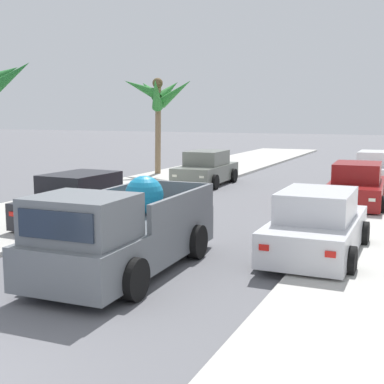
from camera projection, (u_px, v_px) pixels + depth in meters
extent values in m
cube|color=beige|center=(94.00, 200.00, 19.49)|extent=(4.84, 60.00, 0.12)
cube|color=silver|center=(118.00, 202.00, 19.08)|extent=(0.16, 60.00, 0.10)
cube|color=slate|center=(127.00, 242.00, 10.93)|extent=(2.07, 5.15, 0.80)
cube|color=slate|center=(82.00, 218.00, 9.35)|extent=(1.76, 1.55, 0.80)
cube|color=#283342|center=(105.00, 210.00, 10.04)|extent=(1.38, 0.10, 0.44)
cube|color=#283342|center=(55.00, 225.00, 8.65)|extent=(1.46, 0.10, 0.48)
cube|color=slate|center=(184.00, 206.00, 11.28)|extent=(0.20, 3.30, 0.56)
cube|color=slate|center=(110.00, 200.00, 11.96)|extent=(0.20, 3.30, 0.56)
cube|color=slate|center=(176.00, 193.00, 13.13)|extent=(1.88, 0.16, 0.56)
cube|color=silver|center=(178.00, 225.00, 13.34)|extent=(1.83, 0.17, 0.20)
cylinder|color=black|center=(134.00, 279.00, 9.20)|extent=(0.28, 0.77, 0.76)
cylinder|color=black|center=(41.00, 267.00, 9.93)|extent=(0.28, 0.77, 0.76)
cylinder|color=black|center=(197.00, 242.00, 11.88)|extent=(0.28, 0.77, 0.76)
cylinder|color=black|center=(120.00, 234.00, 12.62)|extent=(0.28, 0.77, 0.76)
cube|color=red|center=(206.00, 216.00, 12.99)|extent=(0.22, 0.05, 0.18)
cube|color=red|center=(151.00, 212.00, 13.55)|extent=(0.22, 0.05, 0.18)
sphere|color=#198CBF|center=(144.00, 195.00, 11.78)|extent=(0.86, 0.86, 0.86)
cube|color=black|center=(83.00, 207.00, 15.35)|extent=(1.93, 4.27, 0.72)
cube|color=black|center=(80.00, 184.00, 15.16)|extent=(1.60, 2.16, 0.64)
cube|color=#283342|center=(100.00, 181.00, 16.03)|extent=(1.37, 0.14, 0.52)
cube|color=#283342|center=(57.00, 189.00, 14.31)|extent=(1.34, 0.13, 0.50)
cylinder|color=black|center=(86.00, 205.00, 16.93)|extent=(0.25, 0.65, 0.64)
cylinder|color=black|center=(134.00, 210.00, 16.14)|extent=(0.25, 0.65, 0.64)
cylinder|color=black|center=(27.00, 220.00, 14.63)|extent=(0.25, 0.65, 0.64)
cylinder|color=black|center=(80.00, 226.00, 13.83)|extent=(0.25, 0.65, 0.64)
cube|color=red|center=(12.00, 214.00, 13.74)|extent=(0.20, 0.05, 0.12)
cube|color=white|center=(108.00, 194.00, 17.48)|extent=(0.20, 0.05, 0.10)
cube|color=red|center=(50.00, 218.00, 13.19)|extent=(0.20, 0.05, 0.12)
cube|color=white|center=(140.00, 196.00, 16.94)|extent=(0.20, 0.05, 0.10)
cube|color=slate|center=(206.00, 173.00, 24.18)|extent=(1.87, 4.25, 0.72)
cube|color=slate|center=(207.00, 158.00, 24.17)|extent=(1.58, 2.14, 0.64)
cube|color=#283342|center=(199.00, 160.00, 23.29)|extent=(1.37, 0.12, 0.52)
cube|color=#283342|center=(214.00, 157.00, 25.06)|extent=(1.34, 0.12, 0.50)
cylinder|color=black|center=(215.00, 182.00, 22.68)|extent=(0.24, 0.65, 0.64)
cylinder|color=black|center=(176.00, 180.00, 23.36)|extent=(0.24, 0.65, 0.64)
cylinder|color=black|center=(234.00, 175.00, 25.06)|extent=(0.24, 0.65, 0.64)
cylinder|color=black|center=(198.00, 174.00, 25.74)|extent=(0.24, 0.65, 0.64)
cube|color=red|center=(233.00, 167.00, 25.86)|extent=(0.20, 0.05, 0.12)
cube|color=white|center=(202.00, 177.00, 22.01)|extent=(0.20, 0.05, 0.10)
cube|color=red|center=(209.00, 166.00, 26.33)|extent=(0.20, 0.05, 0.12)
cube|color=white|center=(174.00, 176.00, 22.47)|extent=(0.20, 0.05, 0.10)
cube|color=silver|center=(317.00, 234.00, 11.99)|extent=(1.80, 4.22, 0.72)
cube|color=silver|center=(317.00, 205.00, 11.80)|extent=(1.54, 2.11, 0.64)
cube|color=#283342|center=(324.00, 199.00, 12.68)|extent=(1.37, 0.09, 0.52)
cube|color=#283342|center=(308.00, 213.00, 10.92)|extent=(1.34, 0.09, 0.50)
cylinder|color=black|center=(290.00, 228.00, 13.56)|extent=(0.23, 0.64, 0.64)
cylinder|color=black|center=(364.00, 234.00, 12.85)|extent=(0.23, 0.64, 0.64)
cylinder|color=black|center=(262.00, 252.00, 11.20)|extent=(0.23, 0.64, 0.64)
cylinder|color=black|center=(350.00, 262.00, 10.49)|extent=(0.23, 0.64, 0.64)
cube|color=red|center=(264.00, 248.00, 10.31)|extent=(0.20, 0.04, 0.12)
cube|color=white|center=(308.00, 213.00, 14.14)|extent=(0.20, 0.04, 0.10)
cube|color=red|center=(330.00, 254.00, 9.81)|extent=(0.20, 0.04, 0.12)
cube|color=white|center=(356.00, 216.00, 13.65)|extent=(0.20, 0.04, 0.10)
cube|color=silver|center=(376.00, 173.00, 24.06)|extent=(1.80, 4.22, 0.72)
cube|color=silver|center=(377.00, 158.00, 23.87)|extent=(1.54, 2.12, 0.64)
cube|color=#283342|center=(378.00, 157.00, 24.75)|extent=(1.37, 0.09, 0.52)
cube|color=#283342|center=(375.00, 161.00, 22.99)|extent=(1.34, 0.09, 0.50)
cylinder|color=black|center=(358.00, 174.00, 25.63)|extent=(0.23, 0.64, 0.64)
cylinder|color=black|center=(352.00, 180.00, 23.27)|extent=(0.23, 0.64, 0.64)
cube|color=red|center=(356.00, 175.00, 22.38)|extent=(0.20, 0.04, 0.12)
cube|color=white|center=(366.00, 167.00, 26.21)|extent=(0.20, 0.04, 0.10)
cube|color=maroon|center=(356.00, 192.00, 18.37)|extent=(1.96, 4.28, 0.72)
cube|color=maroon|center=(357.00, 172.00, 18.36)|extent=(1.62, 2.17, 0.64)
cube|color=#283342|center=(355.00, 176.00, 17.47)|extent=(1.37, 0.14, 0.52)
cube|color=#283342|center=(359.00, 170.00, 19.26)|extent=(1.34, 0.14, 0.50)
cylinder|color=black|center=(382.00, 206.00, 16.88)|extent=(0.25, 0.65, 0.64)
cylinder|color=black|center=(324.00, 202.00, 17.52)|extent=(0.25, 0.65, 0.64)
cylinder|color=black|center=(334.00, 191.00, 19.92)|extent=(0.25, 0.65, 0.64)
cube|color=red|center=(378.00, 182.00, 20.07)|extent=(0.20, 0.05, 0.12)
cube|color=white|center=(372.00, 200.00, 16.19)|extent=(0.20, 0.05, 0.10)
cube|color=red|center=(343.00, 181.00, 20.53)|extent=(0.20, 0.05, 0.12)
cube|color=white|center=(331.00, 198.00, 16.63)|extent=(0.20, 0.05, 0.10)
cylinder|color=#846B4C|center=(158.00, 130.00, 27.43)|extent=(0.30, 0.46, 4.76)
cone|color=#2D7F33|center=(176.00, 92.00, 26.90)|extent=(1.96, 0.86, 1.58)
cone|color=#2D7F33|center=(169.00, 90.00, 27.64)|extent=(1.12, 1.66, 1.30)
cone|color=#2D7F33|center=(150.00, 90.00, 27.93)|extent=(1.91, 1.60, 1.30)
cone|color=#2D7F33|center=(140.00, 88.00, 26.97)|extent=(1.84, 1.48, 1.18)
cone|color=#2D7F33|center=(156.00, 93.00, 26.10)|extent=(1.34, 2.09, 1.75)
sphere|color=brown|center=(158.00, 83.00, 27.08)|extent=(0.53, 0.53, 0.53)
cone|color=#23702D|center=(5.00, 80.00, 16.50)|extent=(2.17, 0.69, 1.51)
cone|color=#23702D|center=(0.00, 76.00, 17.34)|extent=(1.08, 1.65, 1.14)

